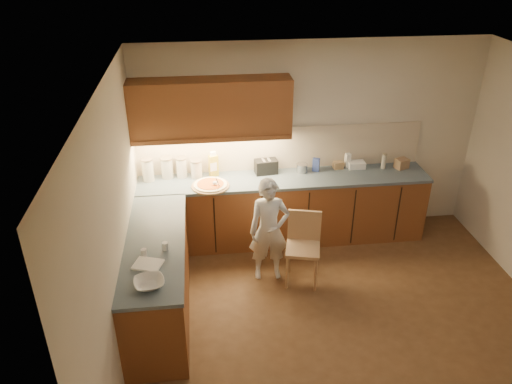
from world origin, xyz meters
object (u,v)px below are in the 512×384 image
at_px(wooden_chair, 303,242).
at_px(toaster, 266,167).
at_px(child, 269,230).
at_px(oil_jug, 213,165).
at_px(pizza_on_board, 211,185).

relative_size(wooden_chair, toaster, 2.83).
bearing_deg(child, oil_jug, 121.61).
xyz_separation_m(pizza_on_board, toaster, (0.74, 0.31, 0.07)).
distance_m(wooden_chair, oil_jug, 1.55).
relative_size(wooden_chair, oil_jug, 2.60).
distance_m(wooden_chair, toaster, 1.20).
height_order(pizza_on_board, child, child).
height_order(wooden_chair, oil_jug, oil_jug).
height_order(wooden_chair, toaster, toaster).
xyz_separation_m(child, toaster, (0.10, 0.97, 0.37)).
bearing_deg(oil_jug, child, -58.83).
bearing_deg(child, pizza_on_board, 134.73).
xyz_separation_m(child, oil_jug, (-0.59, 0.97, 0.42)).
xyz_separation_m(oil_jug, toaster, (0.68, -0.01, -0.06)).
bearing_deg(pizza_on_board, wooden_chair, -35.52).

